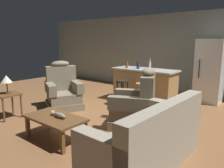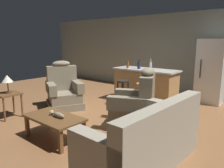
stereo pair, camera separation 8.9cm
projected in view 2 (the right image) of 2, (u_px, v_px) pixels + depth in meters
The scene contains 16 objects.
ground_plane at pixel (114, 114), 5.15m from camera, with size 12.00×12.00×0.00m.
back_wall at pixel (174, 53), 7.25m from camera, with size 12.00×0.05×2.60m.
coffee_table at pixel (54, 120), 3.79m from camera, with size 1.10×0.60×0.42m.
fish_figurine at pixel (57, 115), 3.74m from camera, with size 0.34×0.10×0.10m.
couch at pixel (146, 142), 2.99m from camera, with size 0.90×1.93×0.94m.
recliner_near_lamp at pixel (64, 91), 5.65m from camera, with size 1.13×1.13×1.20m.
recliner_near_island at pixel (136, 106), 4.39m from camera, with size 1.12×1.12×1.20m.
end_table at pixel (8, 97), 4.89m from camera, with size 0.48×0.48×0.56m.
table_lamp at pixel (7, 80), 4.81m from camera, with size 0.24×0.24×0.41m.
kitchen_island at pixel (145, 86), 6.07m from camera, with size 1.80×0.70×0.95m.
bar_stool_left at pixel (123, 88), 5.79m from camera, with size 0.32×0.32×0.68m.
bar_stool_right at pixel (143, 92), 5.41m from camera, with size 0.32×0.32×0.68m.
refrigerator at pixel (211, 71), 6.03m from camera, with size 0.70×0.69×1.76m.
bottle_tall_green at pixel (128, 65), 6.14m from camera, with size 0.07×0.07×0.26m.
bottle_short_amber at pixel (151, 65), 5.80m from camera, with size 0.06×0.06×0.30m.
bottle_wine_dark at pixel (139, 65), 5.96m from camera, with size 0.08×0.08×0.27m.
Camera 2 is at (3.11, -3.80, 1.71)m, focal length 35.00 mm.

